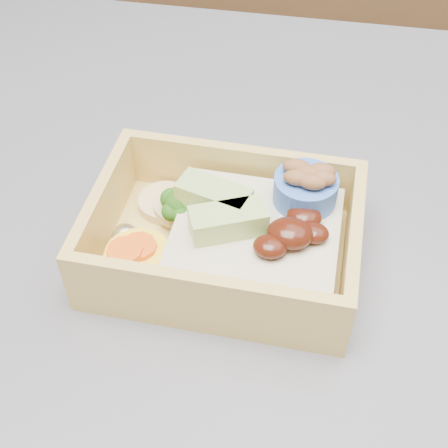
# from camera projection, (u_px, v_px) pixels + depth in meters

# --- Properties ---
(bento_box) EXTENTS (0.16, 0.12, 0.06)m
(bento_box) POSITION_uv_depth(u_px,v_px,m) (233.00, 235.00, 0.38)
(bento_box) COLOR #D3B057
(bento_box) RESTS_ON island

